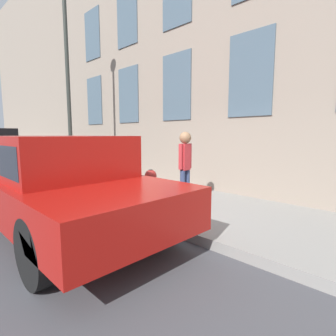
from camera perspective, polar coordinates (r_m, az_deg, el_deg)
name	(u,v)px	position (r m, az deg, el deg)	size (l,w,h in m)	color
ground_plane	(124,218)	(5.51, -9.64, -10.61)	(80.00, 80.00, 0.00)	#47474C
sidewalk	(172,201)	(6.39, 0.89, -7.24)	(2.86, 60.00, 0.16)	gray
fire_hydrant	(151,187)	(5.67, -3.77, -4.18)	(0.33, 0.44, 0.78)	red
person	(185,161)	(5.68, 3.75, 1.50)	(0.38, 0.25, 1.58)	navy
parked_car_red_near	(57,178)	(4.95, -23.06, -1.97)	(2.05, 5.06, 1.66)	black
street_lamp	(67,62)	(9.25, -21.13, 20.74)	(0.36, 0.36, 6.10)	#2D332D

